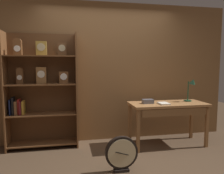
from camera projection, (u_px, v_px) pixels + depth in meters
name	position (u px, v px, depth m)	size (l,w,h in m)	color
ground_plane	(125.00, 172.00, 2.93)	(10.00, 10.00, 0.00)	#4C3826
back_wood_panel	(108.00, 72.00, 4.13)	(4.80, 0.05, 2.60)	brown
bookshelf	(41.00, 89.00, 3.74)	(1.19, 0.35, 1.99)	brown
workbench	(168.00, 108.00, 3.85)	(1.36, 0.59, 0.77)	#9E6B3D
desk_lamp	(191.00, 87.00, 3.99)	(0.20, 0.20, 0.43)	#1E472D
toolbox_small	(148.00, 101.00, 3.81)	(0.19, 0.12, 0.07)	#595960
open_repair_manual	(164.00, 103.00, 3.73)	(0.16, 0.22, 0.03)	silver
round_clock_large	(121.00, 154.00, 2.93)	(0.45, 0.11, 0.49)	black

